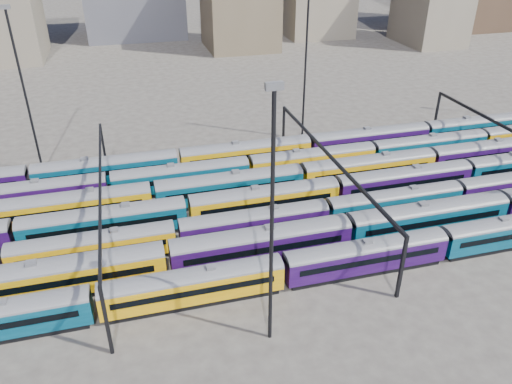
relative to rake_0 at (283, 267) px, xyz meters
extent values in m
plane|color=#3F3935|center=(1.43, 15.00, -2.56)|extent=(500.00, 500.00, 0.00)
cube|color=black|center=(-9.95, 0.00, -2.22)|extent=(18.34, 2.38, 0.68)
cube|color=#BD8307|center=(-9.95, 0.00, -0.48)|extent=(19.31, 2.80, 2.80)
cylinder|color=#4C4C51|center=(-9.95, 0.00, 0.92)|extent=(19.31, 2.80, 2.80)
cube|color=black|center=(-9.95, -1.42, -0.15)|extent=(16.99, 0.06, 0.72)
cube|color=black|center=(-9.95, 1.42, -0.15)|extent=(16.99, 0.06, 0.72)
cube|color=slate|center=(-9.95, 0.00, 1.66)|extent=(0.97, 0.87, 0.34)
cube|color=black|center=(9.95, 0.00, -2.22)|extent=(18.34, 2.38, 0.68)
cube|color=#1D0737|center=(9.95, 0.00, -0.48)|extent=(19.31, 2.80, 2.80)
cylinder|color=#4C4C51|center=(9.95, 0.00, 0.92)|extent=(19.31, 2.80, 2.80)
cube|color=black|center=(9.95, -1.42, -0.15)|extent=(16.99, 0.06, 0.72)
cube|color=black|center=(9.95, 1.42, -0.15)|extent=(16.99, 0.06, 0.72)
cube|color=slate|center=(9.95, 0.00, 1.66)|extent=(0.97, 0.87, 0.34)
cube|color=black|center=(29.86, 0.00, -2.22)|extent=(18.34, 2.38, 0.68)
cube|color=#043448|center=(29.86, 0.00, -0.48)|extent=(19.31, 2.80, 2.80)
cube|color=black|center=(29.86, 1.42, -0.15)|extent=(16.99, 0.06, 0.72)
cube|color=black|center=(-23.06, 5.00, -2.18)|extent=(20.37, 2.64, 0.75)
cube|color=#BD8307|center=(-23.06, 5.00, -0.26)|extent=(21.44, 3.11, 3.11)
cylinder|color=#4C4C51|center=(-23.06, 5.00, 1.30)|extent=(21.44, 3.11, 3.11)
cube|color=black|center=(-23.06, 3.43, 0.12)|extent=(18.86, 0.06, 0.80)
cube|color=black|center=(-23.06, 6.57, 0.12)|extent=(18.86, 0.06, 0.80)
cube|color=slate|center=(-23.06, 5.00, 2.13)|extent=(1.07, 0.96, 0.38)
cube|color=black|center=(-1.02, 5.00, -2.18)|extent=(20.37, 2.64, 0.75)
cube|color=#1D0737|center=(-1.02, 5.00, -0.26)|extent=(21.44, 3.11, 3.11)
cylinder|color=#4C4C51|center=(-1.02, 5.00, 1.30)|extent=(21.44, 3.11, 3.11)
cube|color=black|center=(-1.02, 3.43, 0.12)|extent=(18.86, 0.06, 0.80)
cube|color=black|center=(-1.02, 6.57, 0.12)|extent=(18.86, 0.06, 0.80)
cube|color=slate|center=(-1.02, 5.00, 2.13)|extent=(1.07, 0.96, 0.38)
cube|color=black|center=(21.02, 5.00, -2.18)|extent=(20.37, 2.64, 0.75)
cube|color=#043448|center=(21.02, 5.00, -0.26)|extent=(21.44, 3.11, 3.11)
cylinder|color=#4C4C51|center=(21.02, 5.00, 1.30)|extent=(21.44, 3.11, 3.11)
cube|color=black|center=(21.02, 3.43, 0.12)|extent=(18.86, 0.06, 0.80)
cube|color=black|center=(21.02, 6.57, 0.12)|extent=(18.86, 0.06, 0.80)
cube|color=slate|center=(21.02, 5.00, 2.13)|extent=(1.07, 0.96, 0.38)
cube|color=black|center=(-20.16, 10.00, -2.23)|extent=(18.08, 2.35, 0.67)
cube|color=#BD8307|center=(-20.16, 10.00, -0.51)|extent=(19.03, 2.76, 2.76)
cylinder|color=#4C4C51|center=(-20.16, 10.00, 0.87)|extent=(19.03, 2.76, 2.76)
cube|color=black|center=(-20.16, 8.60, -0.18)|extent=(16.75, 0.06, 0.71)
cube|color=black|center=(-20.16, 11.40, -0.18)|extent=(16.75, 0.06, 0.71)
cube|color=slate|center=(-20.16, 10.00, 1.60)|extent=(0.95, 0.86, 0.33)
cube|color=black|center=(-0.53, 10.00, -2.23)|extent=(18.08, 2.35, 0.67)
cube|color=#1D0737|center=(-0.53, 10.00, -0.51)|extent=(19.03, 2.76, 2.76)
cylinder|color=#4C4C51|center=(-0.53, 10.00, 0.87)|extent=(19.03, 2.76, 2.76)
cube|color=black|center=(-0.53, 8.60, -0.18)|extent=(16.75, 0.06, 0.71)
cube|color=black|center=(-0.53, 11.40, -0.18)|extent=(16.75, 0.06, 0.71)
cube|color=slate|center=(-0.53, 10.00, 1.60)|extent=(0.95, 0.86, 0.33)
cube|color=black|center=(19.10, 10.00, -2.23)|extent=(18.08, 2.35, 0.67)
cube|color=#043448|center=(19.10, 10.00, -0.51)|extent=(19.03, 2.76, 2.76)
cylinder|color=#4C4C51|center=(19.10, 10.00, 0.87)|extent=(19.03, 2.76, 2.76)
cube|color=black|center=(19.10, 8.60, -0.18)|extent=(16.75, 0.06, 0.71)
cube|color=black|center=(19.10, 11.40, -0.18)|extent=(16.75, 0.06, 0.71)
cube|color=slate|center=(19.10, 10.00, 1.60)|extent=(0.95, 0.86, 0.33)
cube|color=black|center=(38.74, 11.40, -0.18)|extent=(16.75, 0.06, 0.71)
cube|color=black|center=(-18.87, 15.00, -2.20)|extent=(19.47, 2.53, 0.72)
cube|color=#043448|center=(-18.87, 15.00, -0.36)|extent=(20.50, 2.97, 2.97)
cylinder|color=#4C4C51|center=(-18.87, 15.00, 1.13)|extent=(20.50, 2.97, 2.97)
cube|color=black|center=(-18.87, 13.49, 0.00)|extent=(18.04, 0.06, 0.77)
cube|color=black|center=(-18.87, 16.51, 0.00)|extent=(18.04, 0.06, 0.77)
cube|color=slate|center=(-18.87, 15.00, 1.92)|extent=(1.02, 0.92, 0.36)
cube|color=black|center=(2.23, 15.00, -2.20)|extent=(19.47, 2.53, 0.72)
cube|color=#BD8307|center=(2.23, 15.00, -0.36)|extent=(20.50, 2.97, 2.97)
cylinder|color=#4C4C51|center=(2.23, 15.00, 1.13)|extent=(20.50, 2.97, 2.97)
cube|color=black|center=(2.23, 13.49, 0.00)|extent=(18.04, 0.06, 0.77)
cube|color=black|center=(2.23, 16.51, 0.00)|extent=(18.04, 0.06, 0.77)
cube|color=slate|center=(2.23, 15.00, 1.92)|extent=(1.02, 0.92, 0.36)
cube|color=black|center=(23.33, 15.00, -2.20)|extent=(19.47, 2.53, 0.72)
cube|color=#1D0737|center=(23.33, 15.00, -0.36)|extent=(20.50, 2.97, 2.97)
cylinder|color=#4C4C51|center=(23.33, 15.00, 1.13)|extent=(20.50, 2.97, 2.97)
cube|color=black|center=(23.33, 13.49, 0.00)|extent=(18.04, 0.06, 0.77)
cube|color=black|center=(23.33, 16.51, 0.00)|extent=(18.04, 0.06, 0.77)
cube|color=slate|center=(23.33, 15.00, 1.92)|extent=(1.02, 0.92, 0.36)
cube|color=black|center=(-23.11, 20.00, -2.19)|extent=(19.98, 2.59, 0.74)
cube|color=#BD8307|center=(-23.11, 20.00, -0.30)|extent=(21.03, 3.05, 3.05)
cylinder|color=#4C4C51|center=(-23.11, 20.00, 1.23)|extent=(21.03, 3.05, 3.05)
cube|color=black|center=(-23.11, 18.46, 0.07)|extent=(18.51, 0.06, 0.79)
cube|color=black|center=(-23.11, 21.54, 0.07)|extent=(18.51, 0.06, 0.79)
cube|color=slate|center=(-23.11, 20.00, 2.04)|extent=(1.05, 0.95, 0.37)
cube|color=black|center=(-1.48, 20.00, -2.19)|extent=(19.98, 2.59, 0.74)
cube|color=#043448|center=(-1.48, 20.00, -0.30)|extent=(21.03, 3.05, 3.05)
cylinder|color=#4C4C51|center=(-1.48, 20.00, 1.23)|extent=(21.03, 3.05, 3.05)
cube|color=black|center=(-1.48, 18.46, 0.07)|extent=(18.51, 0.06, 0.79)
cube|color=black|center=(-1.48, 21.54, 0.07)|extent=(18.51, 0.06, 0.79)
cube|color=slate|center=(-1.48, 20.00, 2.04)|extent=(1.05, 0.95, 0.37)
cube|color=black|center=(20.16, 20.00, -2.19)|extent=(19.98, 2.59, 0.74)
cube|color=#BD8307|center=(20.16, 20.00, -0.30)|extent=(21.03, 3.05, 3.05)
cylinder|color=#4C4C51|center=(20.16, 20.00, 1.23)|extent=(21.03, 3.05, 3.05)
cube|color=black|center=(20.16, 18.46, 0.07)|extent=(18.51, 0.06, 0.79)
cube|color=black|center=(20.16, 21.54, 0.07)|extent=(18.51, 0.06, 0.79)
cube|color=slate|center=(20.16, 20.00, 2.04)|extent=(1.05, 0.95, 0.37)
cube|color=black|center=(41.79, 20.00, -2.19)|extent=(19.98, 2.59, 0.74)
cube|color=#1D0737|center=(41.79, 20.00, -0.30)|extent=(21.03, 3.05, 3.05)
cylinder|color=#4C4C51|center=(41.79, 20.00, 1.23)|extent=(21.03, 3.05, 3.05)
cube|color=black|center=(41.79, 18.46, 0.07)|extent=(18.51, 0.06, 0.79)
cube|color=black|center=(41.79, 21.54, 0.07)|extent=(18.51, 0.06, 0.79)
cube|color=slate|center=(41.79, 20.00, 2.04)|extent=(1.05, 0.95, 0.37)
cube|color=black|center=(-28.50, 25.00, -2.21)|extent=(19.15, 2.48, 0.71)
cube|color=#1D0737|center=(-28.50, 25.00, -0.39)|extent=(20.16, 2.92, 2.92)
cylinder|color=#4C4C51|center=(-28.50, 25.00, 1.07)|extent=(20.16, 2.92, 2.92)
cube|color=black|center=(-28.50, 23.52, -0.04)|extent=(17.74, 0.06, 0.76)
cube|color=black|center=(-28.50, 26.48, -0.04)|extent=(17.74, 0.06, 0.76)
cube|color=slate|center=(-28.50, 25.00, 1.85)|extent=(1.01, 0.91, 0.35)
cube|color=black|center=(-7.74, 25.00, -2.21)|extent=(19.15, 2.48, 0.71)
cube|color=#043448|center=(-7.74, 25.00, -0.39)|extent=(20.16, 2.92, 2.92)
cylinder|color=#4C4C51|center=(-7.74, 25.00, 1.07)|extent=(20.16, 2.92, 2.92)
cube|color=black|center=(-7.74, 23.52, -0.04)|extent=(17.74, 0.06, 0.76)
cube|color=black|center=(-7.74, 26.48, -0.04)|extent=(17.74, 0.06, 0.76)
cube|color=slate|center=(-7.74, 25.00, 1.85)|extent=(1.01, 0.91, 0.35)
cube|color=black|center=(13.02, 25.00, -2.21)|extent=(19.15, 2.48, 0.71)
cube|color=#BD8307|center=(13.02, 25.00, -0.39)|extent=(20.16, 2.92, 2.92)
cylinder|color=#4C4C51|center=(13.02, 25.00, 1.07)|extent=(20.16, 2.92, 2.92)
cube|color=black|center=(13.02, 23.52, -0.04)|extent=(17.74, 0.06, 0.76)
cube|color=black|center=(13.02, 26.48, -0.04)|extent=(17.74, 0.06, 0.76)
cube|color=slate|center=(13.02, 25.00, 1.85)|extent=(1.01, 0.91, 0.35)
cube|color=black|center=(33.78, 25.00, -2.21)|extent=(19.15, 2.48, 0.71)
cube|color=#043448|center=(33.78, 25.00, -0.39)|extent=(20.16, 2.92, 2.92)
cylinder|color=#4C4C51|center=(33.78, 25.00, 1.07)|extent=(20.16, 2.92, 2.92)
cube|color=black|center=(33.78, 23.52, -0.04)|extent=(17.74, 0.06, 0.76)
cube|color=black|center=(33.78, 26.48, -0.04)|extent=(17.74, 0.06, 0.76)
cube|color=slate|center=(33.78, 25.00, 1.85)|extent=(1.01, 0.91, 0.35)
cube|color=black|center=(-18.37, 30.00, -2.19)|extent=(20.15, 2.61, 0.74)
cube|color=#043448|center=(-18.37, 30.00, -0.28)|extent=(21.21, 3.08, 3.08)
cylinder|color=#4C4C51|center=(-18.37, 30.00, 1.26)|extent=(21.21, 3.08, 3.08)
cube|color=black|center=(-18.37, 28.44, 0.09)|extent=(18.66, 0.06, 0.80)
cube|color=black|center=(-18.37, 31.56, 0.09)|extent=(18.66, 0.06, 0.80)
cube|color=slate|center=(-18.37, 30.00, 2.08)|extent=(1.06, 0.95, 0.37)
cube|color=black|center=(3.43, 30.00, -2.19)|extent=(20.15, 2.61, 0.74)
cube|color=#BD8307|center=(3.43, 30.00, -0.28)|extent=(21.21, 3.08, 3.08)
cylinder|color=#4C4C51|center=(3.43, 30.00, 1.26)|extent=(21.21, 3.08, 3.08)
cube|color=black|center=(3.43, 28.44, 0.09)|extent=(18.66, 0.06, 0.80)
cube|color=black|center=(3.43, 31.56, 0.09)|extent=(18.66, 0.06, 0.80)
cube|color=slate|center=(3.43, 30.00, 2.08)|extent=(1.06, 0.95, 0.37)
cube|color=black|center=(25.24, 30.00, -2.19)|extent=(20.15, 2.61, 0.74)
cube|color=#1D0737|center=(25.24, 30.00, -0.28)|extent=(21.21, 3.08, 3.08)
cylinder|color=#4C4C51|center=(25.24, 30.00, 1.26)|extent=(21.21, 3.08, 3.08)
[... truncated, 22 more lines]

